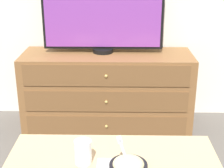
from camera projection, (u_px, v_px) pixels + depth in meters
name	position (u px, v px, depth m)	size (l,w,h in m)	color
ground_plane	(118.00, 112.00, 3.25)	(12.00, 12.00, 0.00)	#56514C
dresser	(108.00, 91.00, 2.89)	(1.39, 0.48, 0.64)	brown
tv	(103.00, 10.00, 2.70)	(0.96, 0.17, 0.67)	black
takeout_bowl	(129.00, 165.00, 1.58)	(0.18, 0.18, 0.16)	black
drink_cup	(84.00, 153.00, 1.63)	(0.08, 0.08, 0.12)	#9E6638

